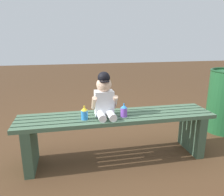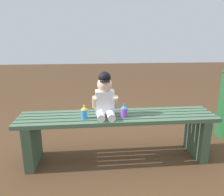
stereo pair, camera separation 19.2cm
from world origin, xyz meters
The scene contains 5 objects.
ground_plane centered at (0.00, 0.00, 0.00)m, with size 16.00×16.00×0.00m, color #4C331E.
park_bench centered at (0.00, 0.00, 0.31)m, with size 1.82×0.38×0.45m.
child_figure centered at (-0.12, 0.01, 0.63)m, with size 0.23×0.27×0.40m.
sippy_cup_left centered at (-0.31, -0.06, 0.51)m, with size 0.06×0.06×0.12m.
sippy_cup_right centered at (0.05, -0.06, 0.51)m, with size 0.06×0.06×0.12m.
Camera 2 is at (-0.24, -1.90, 1.15)m, focal length 35.04 mm.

